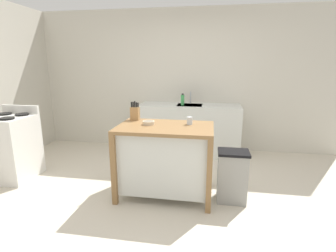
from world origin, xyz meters
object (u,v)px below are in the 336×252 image
(bowl_stoneware_deep, at_px, (149,123))
(stove, at_px, (11,147))
(sink_faucet, at_px, (190,98))
(bottle_dish_soap, at_px, (183,100))
(drinking_cup, at_px, (190,121))
(trash_bin, at_px, (232,176))
(kitchen_island, at_px, (165,157))
(knife_block, at_px, (135,113))

(bowl_stoneware_deep, xyz_separation_m, stove, (-2.05, 0.08, -0.46))
(sink_faucet, distance_m, bottle_dish_soap, 0.25)
(drinking_cup, bearing_deg, trash_bin, -16.03)
(sink_faucet, relative_size, stove, 0.22)
(bowl_stoneware_deep, bearing_deg, drinking_cup, 9.99)
(kitchen_island, distance_m, trash_bin, 0.83)
(trash_bin, distance_m, stove, 3.08)
(kitchen_island, distance_m, sink_faucet, 1.83)
(bowl_stoneware_deep, distance_m, trash_bin, 1.19)
(trash_bin, xyz_separation_m, stove, (-3.07, 0.15, 0.14))
(knife_block, distance_m, drinking_cup, 0.75)
(kitchen_island, height_order, stove, stove)
(bowl_stoneware_deep, height_order, stove, stove)
(bowl_stoneware_deep, relative_size, stove, 0.14)
(kitchen_island, height_order, knife_block, knife_block)
(kitchen_island, bearing_deg, knife_block, 149.61)
(knife_block, xyz_separation_m, bottle_dish_soap, (0.49, 1.27, 0.01))
(kitchen_island, distance_m, bowl_stoneware_deep, 0.47)
(trash_bin, bearing_deg, kitchen_island, 177.89)
(stove, bearing_deg, bowl_stoneware_deep, -2.30)
(drinking_cup, distance_m, bottle_dish_soap, 1.44)
(knife_block, distance_m, stove, 1.89)
(drinking_cup, height_order, bottle_dish_soap, bottle_dish_soap)
(sink_faucet, height_order, stove, sink_faucet)
(drinking_cup, xyz_separation_m, trash_bin, (0.53, -0.15, -0.62))
(trash_bin, bearing_deg, drinking_cup, 163.97)
(bowl_stoneware_deep, relative_size, bottle_dish_soap, 0.70)
(sink_faucet, relative_size, bottle_dish_soap, 1.06)
(drinking_cup, bearing_deg, bottle_dish_soap, 99.89)
(drinking_cup, height_order, trash_bin, drinking_cup)
(drinking_cup, bearing_deg, knife_block, 168.98)
(kitchen_island, bearing_deg, drinking_cup, 23.48)
(knife_block, relative_size, bottle_dish_soap, 1.21)
(kitchen_island, height_order, trash_bin, kitchen_island)
(knife_block, height_order, drinking_cup, knife_block)
(kitchen_island, relative_size, stove, 1.12)
(trash_bin, distance_m, sink_faucet, 2.02)
(stove, bearing_deg, sink_faucet, 34.08)
(knife_block, relative_size, stove, 0.25)
(bowl_stoneware_deep, height_order, sink_faucet, sink_faucet)
(stove, bearing_deg, kitchen_island, -2.97)
(bowl_stoneware_deep, bearing_deg, trash_bin, -3.62)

